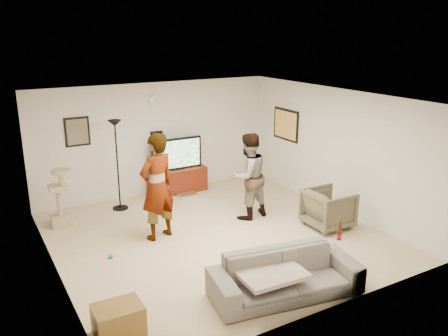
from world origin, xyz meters
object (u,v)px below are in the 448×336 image
tv (176,154)px  armchair (328,209)px  sofa (285,275)px  tv_stand (177,180)px  person_right (248,176)px  beer_bottle (340,232)px  floor_lamp (118,166)px  side_table (118,320)px  cat_tree (59,198)px  person_left (157,187)px

tv → armchair: (1.65, -3.21, -0.55)m
sofa → armchair: bearing=44.6°
tv_stand → sofa: 4.71m
person_right → tv: bearing=-81.4°
sofa → beer_bottle: bearing=9.7°
tv → beer_bottle: bearing=-84.0°
floor_lamp → sofa: bearing=-77.2°
tv → side_table: (-2.78, -4.39, -0.72)m
sofa → cat_tree: bearing=128.4°
tv → person_left: bearing=-122.3°
tv → side_table: size_ratio=2.05×
tv → sofa: (-0.48, -4.69, -0.60)m
person_left → sofa: person_left is taller
floor_lamp → tv_stand: bearing=13.2°
tv_stand → floor_lamp: (-1.47, -0.34, 0.66)m
cat_tree → tv_stand: bearing=12.6°
cat_tree → side_table: 3.80m
person_right → person_left: bearing=-7.7°
floor_lamp → beer_bottle: (1.96, -4.35, -0.19)m
floor_lamp → sofa: 4.50m
cat_tree → side_table: bearing=-91.0°
cat_tree → armchair: size_ratio=1.38×
tv_stand → armchair: size_ratio=1.67×
armchair → floor_lamp: bearing=48.8°
cat_tree → floor_lamp: bearing=12.0°
tv → side_table: bearing=-122.4°
person_left → beer_bottle: person_left is taller
sofa → beer_bottle: (0.97, 0.00, 0.43)m
armchair → tv_stand: bearing=28.6°
cat_tree → person_right: bearing=-23.6°
floor_lamp → sofa: (0.99, -4.35, -0.63)m
tv → beer_bottle: (0.49, -4.69, -0.17)m
sofa → tv: bearing=93.9°
person_right → beer_bottle: person_right is taller
person_left → side_table: bearing=40.8°
floor_lamp → person_left: person_left is taller
cat_tree → beer_bottle: cat_tree is taller
tv_stand → beer_bottle: 4.74m
tv → person_right: person_right is taller
person_left → person_right: person_left is taller
armchair → side_table: armchair is taller
beer_bottle → sofa: bearing=180.0°
floor_lamp → beer_bottle: 4.77m
tv_stand → sofa: (-0.48, -4.69, 0.03)m
tv_stand → person_right: 2.21m
person_right → beer_bottle: (-0.10, -2.64, -0.11)m
person_right → sofa: size_ratio=0.81×
sofa → person_left: bearing=116.9°
beer_bottle → armchair: 1.92m
person_left → side_table: 2.88m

